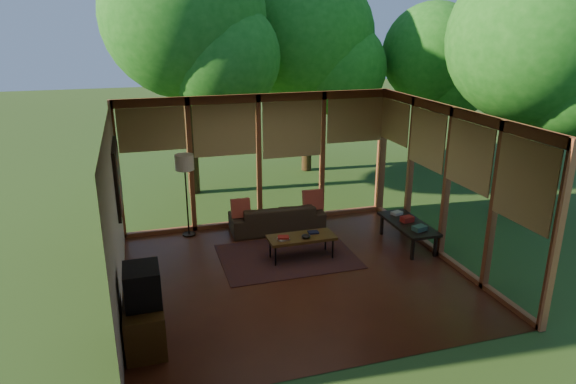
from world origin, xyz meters
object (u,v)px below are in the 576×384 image
object	(u,v)px
sofa	(277,217)
media_cabinet	(144,323)
coffee_table	(301,238)
television	(142,285)
side_console	(408,225)
floor_lamp	(185,167)

from	to	relation	value
sofa	media_cabinet	size ratio (longest dim) A/B	1.88
coffee_table	television	bearing A→B (deg)	-146.11
media_cabinet	side_console	world-z (taller)	media_cabinet
sofa	side_console	xyz separation A→B (m)	(2.17, -1.42, 0.14)
floor_lamp	side_console	xyz separation A→B (m)	(3.92, -1.68, -1.00)
media_cabinet	floor_lamp	bearing A→B (deg)	74.76
floor_lamp	side_console	bearing A→B (deg)	-23.23
sofa	television	world-z (taller)	television
television	coffee_table	distance (m)	3.34
television	floor_lamp	size ratio (longest dim) A/B	0.33
media_cabinet	television	size ratio (longest dim) A/B	1.82
media_cabinet	side_console	distance (m)	5.20
media_cabinet	floor_lamp	distance (m)	3.79
television	floor_lamp	distance (m)	3.66
television	sofa	bearing A→B (deg)	50.36
sofa	floor_lamp	world-z (taller)	floor_lamp
side_console	television	bearing A→B (deg)	-159.48
coffee_table	side_console	size ratio (longest dim) A/B	0.86
television	side_console	bearing A→B (deg)	20.52
side_console	floor_lamp	bearing A→B (deg)	156.77
sofa	media_cabinet	bearing A→B (deg)	51.91
coffee_table	sofa	bearing A→B (deg)	92.76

